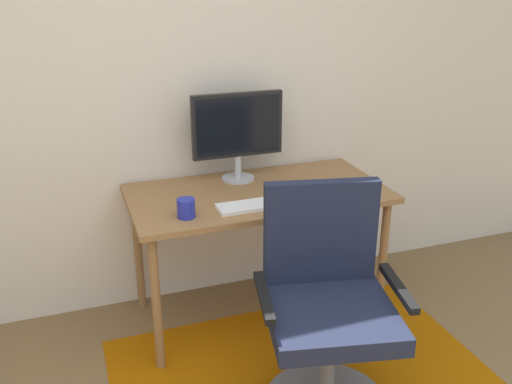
% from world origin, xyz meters
% --- Properties ---
extents(wall_back, '(6.00, 0.10, 2.60)m').
position_xyz_m(wall_back, '(0.00, 2.20, 1.30)').
color(wall_back, beige).
rests_on(wall_back, ground).
extents(desk, '(1.34, 0.69, 0.74)m').
position_xyz_m(desk, '(0.53, 1.78, 0.67)').
color(desk, olive).
rests_on(desk, ground).
extents(monitor, '(0.50, 0.18, 0.48)m').
position_xyz_m(monitor, '(0.49, 1.99, 1.03)').
color(monitor, '#B2B2B7').
rests_on(monitor, desk).
extents(keyboard, '(0.43, 0.13, 0.02)m').
position_xyz_m(keyboard, '(0.48, 1.59, 0.75)').
color(keyboard, white).
rests_on(keyboard, desk).
extents(computer_mouse, '(0.06, 0.10, 0.03)m').
position_xyz_m(computer_mouse, '(0.78, 1.63, 0.76)').
color(computer_mouse, white).
rests_on(computer_mouse, desk).
extents(coffee_cup, '(0.09, 0.09, 0.09)m').
position_xyz_m(coffee_cup, '(0.10, 1.58, 0.79)').
color(coffee_cup, '#222A9B').
rests_on(coffee_cup, desk).
extents(cell_phone, '(0.11, 0.15, 0.01)m').
position_xyz_m(cell_phone, '(0.95, 1.63, 0.75)').
color(cell_phone, black).
rests_on(cell_phone, desk).
extents(office_chair, '(0.66, 0.61, 1.00)m').
position_xyz_m(office_chair, '(0.56, 1.01, 0.43)').
color(office_chair, slate).
rests_on(office_chair, ground).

